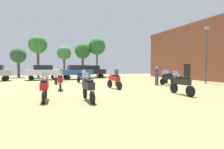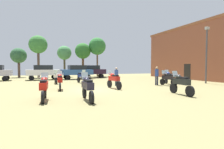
% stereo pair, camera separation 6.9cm
% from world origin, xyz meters
% --- Properties ---
extents(ground_plane, '(44.00, 52.00, 0.02)m').
position_xyz_m(ground_plane, '(0.00, 0.00, 0.01)').
color(ground_plane, olive).
extents(brick_building, '(6.12, 20.11, 7.69)m').
position_xyz_m(brick_building, '(18.00, 4.58, 3.85)').
color(brick_building, brown).
rests_on(brick_building, ground).
extents(motorcycle_3, '(0.62, 2.16, 1.50)m').
position_xyz_m(motorcycle_3, '(4.68, -4.61, 0.75)').
color(motorcycle_3, black).
rests_on(motorcycle_3, ground).
extents(motorcycle_4, '(0.62, 2.18, 1.44)m').
position_xyz_m(motorcycle_4, '(-2.32, 0.54, 0.73)').
color(motorcycle_4, black).
rests_on(motorcycle_4, ground).
extents(motorcycle_5, '(0.62, 2.13, 1.47)m').
position_xyz_m(motorcycle_5, '(-2.43, 5.79, 0.74)').
color(motorcycle_5, black).
rests_on(motorcycle_5, ground).
extents(motorcycle_6, '(0.76, 2.09, 1.45)m').
position_xyz_m(motorcycle_6, '(0.22, 5.38, 0.73)').
color(motorcycle_6, black).
rests_on(motorcycle_6, ground).
extents(motorcycle_7, '(0.62, 2.27, 1.47)m').
position_xyz_m(motorcycle_7, '(-1.25, -4.40, 0.74)').
color(motorcycle_7, black).
rests_on(motorcycle_7, ground).
extents(motorcycle_8, '(0.62, 2.10, 1.44)m').
position_xyz_m(motorcycle_8, '(7.30, -0.08, 0.72)').
color(motorcycle_8, black).
rests_on(motorcycle_8, ground).
extents(motorcycle_9, '(0.68, 2.13, 1.48)m').
position_xyz_m(motorcycle_9, '(1.83, -0.24, 0.75)').
color(motorcycle_9, black).
rests_on(motorcycle_9, ground).
extents(motorcycle_10, '(0.62, 2.19, 1.45)m').
position_xyz_m(motorcycle_10, '(-3.36, -3.56, 0.73)').
color(motorcycle_10, black).
rests_on(motorcycle_10, ground).
extents(motorcycle_11, '(0.82, 2.15, 1.46)m').
position_xyz_m(motorcycle_11, '(8.20, 0.86, 0.74)').
color(motorcycle_11, black).
rests_on(motorcycle_11, ground).
extents(car_1, '(4.47, 2.27, 2.00)m').
position_xyz_m(car_1, '(-3.82, 11.92, 1.19)').
color(car_1, black).
rests_on(car_1, ground).
extents(car_2, '(4.47, 2.26, 2.00)m').
position_xyz_m(car_2, '(3.39, 13.57, 1.19)').
color(car_2, black).
rests_on(car_2, ground).
extents(car_5, '(4.49, 2.33, 2.00)m').
position_xyz_m(car_5, '(0.71, 11.52, 1.19)').
color(car_5, black).
rests_on(car_5, ground).
extents(person_1, '(0.43, 0.43, 1.71)m').
position_xyz_m(person_1, '(2.79, 1.59, 1.02)').
color(person_1, '#20353F').
rests_on(person_1, ground).
extents(person_2, '(0.42, 0.42, 1.78)m').
position_xyz_m(person_2, '(6.63, 0.72, 1.06)').
color(person_2, '#2A2C43').
rests_on(person_2, ground).
extents(tree_2, '(2.49, 2.49, 5.52)m').
position_xyz_m(tree_2, '(-0.43, 18.54, 4.22)').
color(tree_2, brown).
rests_on(tree_2, ground).
extents(tree_3, '(2.88, 2.88, 6.13)m').
position_xyz_m(tree_3, '(2.85, 18.27, 4.64)').
color(tree_3, brown).
rests_on(tree_3, ground).
extents(tree_4, '(3.18, 3.18, 7.19)m').
position_xyz_m(tree_4, '(5.45, 17.76, 5.58)').
color(tree_4, brown).
rests_on(tree_4, ground).
extents(tree_5, '(2.54, 2.54, 4.95)m').
position_xyz_m(tree_5, '(-7.82, 19.42, 3.63)').
color(tree_5, brown).
rests_on(tree_5, ground).
extents(tree_6, '(2.93, 2.93, 6.90)m').
position_xyz_m(tree_6, '(-4.67, 17.54, 5.38)').
color(tree_6, '#4D3A2E').
rests_on(tree_6, ground).
extents(lamp_post, '(0.44, 0.24, 5.98)m').
position_xyz_m(lamp_post, '(12.57, 0.35, 3.39)').
color(lamp_post, '#47474C').
rests_on(lamp_post, ground).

